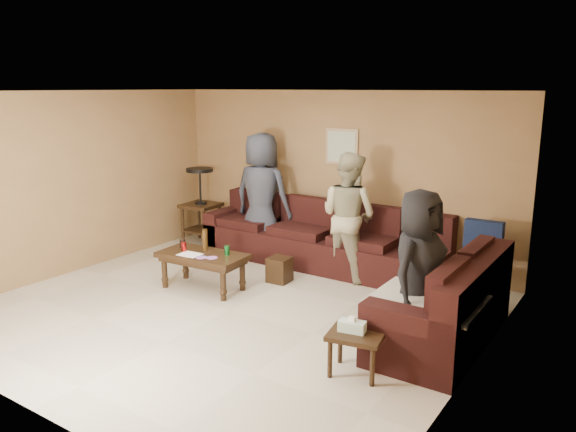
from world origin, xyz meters
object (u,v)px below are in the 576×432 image
Objects in this scene: coffee_table at (203,259)px; person_right at (418,271)px; person_left at (262,195)px; waste_bin at (280,270)px; sectional_sofa at (353,262)px; end_table_left at (201,204)px; side_table_right at (355,337)px; person_middle at (348,216)px.

person_right is (2.89, -0.09, 0.40)m from coffee_table.
person_left is at bearing 67.22° from person_right.
person_left is (-0.25, 1.62, 0.54)m from coffee_table.
person_right reaches higher than waste_bin.
sectional_sofa is 1.97m from person_left.
end_table_left is 0.78× the size of person_right.
side_table_right is 2.71m from person_middle.
sectional_sofa is 2.46× the size of person_left.
person_middle is at bearing 168.71° from person_left.
person_right is (4.40, -1.73, 0.15)m from end_table_left.
end_table_left is at bearing 132.76° from coffee_table.
end_table_left is (-1.51, 1.63, 0.25)m from coffee_table.
person_middle is (-1.31, 2.32, 0.50)m from side_table_right.
side_table_right is 0.34× the size of person_right.
end_table_left is at bearing 148.71° from side_table_right.
end_table_left is 2.39m from waste_bin.
coffee_table is at bearing 94.07° from person_left.
person_right reaches higher than sectional_sofa.
person_left is (-2.88, 2.51, 0.59)m from side_table_right.
side_table_right is (1.07, -2.03, 0.03)m from sectional_sofa.
waste_bin is 2.47m from person_right.
person_middle reaches higher than coffee_table.
coffee_table is 2.24m from end_table_left.
end_table_left is 3.76× the size of waste_bin.
person_middle is (1.58, -0.18, -0.09)m from person_left.
waste_bin is at bearing -21.69° from end_table_left.
person_left is (1.26, -0.01, 0.29)m from end_table_left.
waste_bin is 1.17m from person_middle.
sectional_sofa is at bearing 138.18° from person_middle.
side_table_right is 0.32× the size of person_middle.
person_middle reaches higher than side_table_right.
person_left reaches higher than sectional_sofa.
sectional_sofa is at bearing 36.28° from coffee_table.
end_table_left is 2.85m from person_middle.
waste_bin is (-0.90, -0.37, -0.16)m from sectional_sofa.
coffee_table is 0.73× the size of person_right.
person_middle is 1.06× the size of person_right.
person_right reaches higher than side_table_right.
side_table_right is at bearing -31.29° from end_table_left.
coffee_table is 2.01m from person_middle.
person_right is at bearing -42.84° from sectional_sofa.
end_table_left reaches higher than sectional_sofa.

